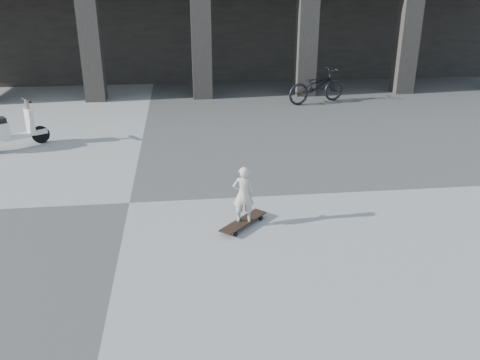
{
  "coord_description": "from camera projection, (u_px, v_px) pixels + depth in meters",
  "views": [
    {
      "loc": [
        1.07,
        -8.83,
        4.02
      ],
      "look_at": [
        2.01,
        -0.69,
        0.65
      ],
      "focal_mm": 38.0,
      "sensor_mm": 36.0,
      "label": 1
    }
  ],
  "objects": [
    {
      "name": "ground",
      "position": [
        129.0,
        203.0,
        9.53
      ],
      "size": [
        90.0,
        90.0,
        0.0
      ],
      "primitive_type": "plane",
      "color": "#464643",
      "rests_on": "ground"
    },
    {
      "name": "scooter",
      "position": [
        2.0,
        132.0,
        12.17
      ],
      "size": [
        1.46,
        1.07,
        1.16
      ],
      "rotation": [
        0.0,
        0.0,
        0.59
      ],
      "color": "black",
      "rests_on": "ground"
    },
    {
      "name": "child",
      "position": [
        243.0,
        194.0,
        8.43
      ],
      "size": [
        0.37,
        0.25,
        0.98
      ],
      "primitive_type": "imported",
      "rotation": [
        0.0,
        0.0,
        3.09
      ],
      "color": "#BCB4A9",
      "rests_on": "longboard"
    },
    {
      "name": "bicycle",
      "position": [
        316.0,
        86.0,
        16.61
      ],
      "size": [
        2.21,
        1.39,
        1.1
      ],
      "primitive_type": "imported",
      "rotation": [
        0.0,
        0.0,
        1.92
      ],
      "color": "black",
      "rests_on": "ground"
    },
    {
      "name": "longboard",
      "position": [
        243.0,
        222.0,
        8.62
      ],
      "size": [
        0.9,
        0.93,
        0.11
      ],
      "rotation": [
        0.0,
        0.0,
        0.81
      ],
      "color": "black",
      "rests_on": "ground"
    }
  ]
}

